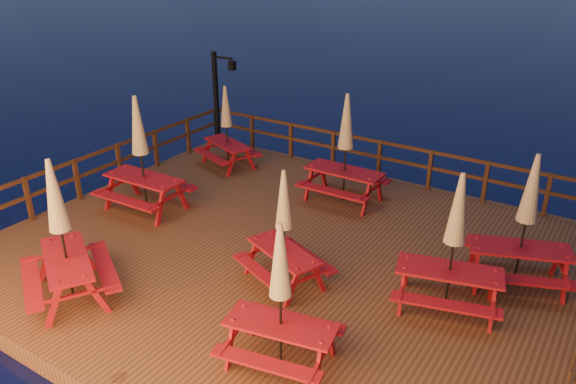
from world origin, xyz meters
name	(u,v)px	position (x,y,z in m)	size (l,w,h in m)	color
ground	(284,266)	(0.00, 0.00, 0.00)	(500.00, 500.00, 0.00)	black
deck	(284,258)	(0.00, 0.00, 0.20)	(12.00, 10.00, 0.40)	#4F2A19
deck_piles	(284,277)	(0.00, 0.00, -0.30)	(11.44, 9.44, 1.40)	#331F10
railing	(325,190)	(0.00, 1.78, 1.16)	(11.80, 9.75, 1.10)	#331F10
lamp_post	(220,91)	(-5.39, 4.55, 2.20)	(0.85, 0.18, 3.00)	black
picnic_table_0	(280,294)	(1.89, -2.96, 1.69)	(1.98, 1.74, 2.49)	maroon
picnic_table_1	(61,229)	(-2.41, -3.58, 1.83)	(2.47, 2.35, 2.76)	maroon
picnic_table_2	(454,241)	(3.60, -0.10, 1.78)	(2.19, 1.96, 2.65)	maroon
picnic_table_3	(227,125)	(-4.10, 3.25, 1.64)	(2.04, 1.87, 2.39)	maroon
picnic_table_4	(526,220)	(4.48, 1.38, 1.80)	(2.31, 2.12, 2.69)	maroon
picnic_table_5	(284,226)	(0.68, -1.02, 1.63)	(2.04, 1.87, 2.36)	maroon
picnic_table_6	(345,147)	(-0.11, 2.96, 1.85)	(1.95, 1.61, 2.80)	maroon
picnic_table_7	(141,153)	(-3.97, -0.16, 1.90)	(2.06, 1.71, 2.88)	maroon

